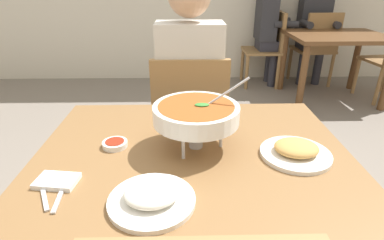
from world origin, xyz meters
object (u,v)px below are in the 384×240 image
Objects in this scene: dining_table_main at (193,177)px; patron_bg_middle at (314,24)px; patron_bg_left at (269,25)px; curry_bowl at (196,114)px; diner_main at (190,80)px; appetizer_plate at (296,151)px; chair_diner_main at (190,120)px; dining_table_far at (336,46)px; chair_bg_middle at (317,45)px; chair_bg_left at (269,45)px; sauce_dish at (115,144)px; rice_plate at (152,197)px.

patron_bg_middle is at bearing 62.10° from dining_table_main.
curry_bowl is at bearing -108.80° from patron_bg_left.
diner_main is 2.37m from patron_bg_left.
dining_table_main is at bearing 173.02° from appetizer_plate.
dining_table_main is 4.59× the size of appetizer_plate.
patron_bg_middle reaches higher than chair_diner_main.
chair_bg_middle is at bearing 89.98° from dining_table_far.
appetizer_plate is at bearing -12.08° from curry_bowl.
appetizer_plate is at bearing -102.25° from patron_bg_left.
diner_main is (0.00, 0.75, 0.13)m from dining_table_main.
curry_bowl is 0.36m from appetizer_plate.
patron_bg_middle is (0.55, 0.07, 0.24)m from chair_bg_left.
chair_bg_left reaches higher than sauce_dish.
rice_plate is at bearing -62.37° from sauce_dish.
rice_plate is at bearing -109.24° from patron_bg_left.
appetizer_plate is at bearing -7.11° from sauce_dish.
curry_bowl is 0.25× the size of patron_bg_left.
sauce_dish is 0.07× the size of patron_bg_middle.
rice_plate is 1.00× the size of appetizer_plate.
chair_diner_main is 1.03m from rice_plate.
patron_bg_middle is (-0.03, 0.60, 0.15)m from dining_table_far.
diner_main reaches higher than rice_plate.
patron_bg_left is (-0.60, 0.55, 0.15)m from dining_table_far.
curry_bowl is at bearing -109.37° from chair_bg_left.
chair_bg_middle is at bearing 52.61° from diner_main.
patron_bg_left is (0.99, 2.91, 0.13)m from dining_table_main.
rice_plate is 3.14m from dining_table_far.
sauce_dish is 0.10× the size of chair_bg_middle.
diner_main is 1.04m from rice_plate.
appetizer_plate reaches higher than dining_table_far.
appetizer_plate is 2.67× the size of sauce_dish.
patron_bg_left is (1.27, 2.87, 0.01)m from sauce_dish.
curry_bowl is 1.39× the size of rice_plate.
patron_bg_left reaches higher than chair_bg_left.
sauce_dish is 3.46m from patron_bg_middle.
chair_bg_left reaches higher than appetizer_plate.
dining_table_main is 0.73m from chair_diner_main.
appetizer_plate is 2.71m from dining_table_far.
patron_bg_left is at bearing 173.40° from chair_bg_middle.
patron_bg_left reaches higher than chair_diner_main.
chair_diner_main is 1.00× the size of chair_bg_left.
patron_bg_middle is (0.57, 0.05, 0.00)m from patron_bg_left.
patron_bg_left is 1.00× the size of patron_bg_middle.
rice_plate is 0.24× the size of dining_table_far.
dining_table_far is (1.71, 2.63, -0.15)m from rice_plate.
patron_bg_left is (-0.60, 0.07, 0.24)m from chair_bg_middle.
rice_plate is at bearing -96.61° from diner_main.
patron_bg_left reaches higher than dining_table_far.
chair_bg_middle is (0.00, 0.48, -0.09)m from dining_table_far.
chair_bg_left is at bearing -44.59° from patron_bg_left.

